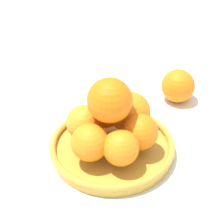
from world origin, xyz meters
TOP-DOWN VIEW (x-y plane):
  - ground_plane at (0.00, 0.00)m, footprint 4.00×4.00m
  - fruit_bowl at (0.00, 0.00)m, footprint 0.25×0.25m
  - orange_pile at (-0.00, 0.00)m, footprint 0.17×0.19m
  - stray_orange at (-0.01, 0.24)m, footprint 0.08×0.08m

SIDE VIEW (x-z plane):
  - ground_plane at x=0.00m, z-range 0.00..0.00m
  - fruit_bowl at x=0.00m, z-range 0.00..0.03m
  - stray_orange at x=-0.01m, z-range 0.00..0.08m
  - orange_pile at x=0.00m, z-range 0.01..0.15m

